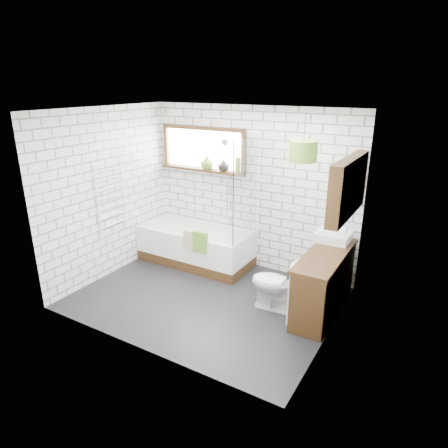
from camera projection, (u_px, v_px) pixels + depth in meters
The scene contains 22 objects.
floor at pixel (206, 298), 5.51m from camera, with size 3.40×2.60×0.01m, color black.
ceiling at pixel (203, 110), 4.67m from camera, with size 3.40×2.60×0.01m, color white.
wall_back at pixel (251, 189), 6.15m from camera, with size 3.40×0.01×2.50m, color white.
wall_front at pixel (134, 246), 4.03m from camera, with size 3.40×0.01×2.50m, color white.
wall_left at pixel (108, 194), 5.91m from camera, with size 0.01×2.60×2.50m, color white.
wall_right at pixel (337, 236), 4.27m from camera, with size 0.01×2.60×2.50m, color white.
window at pixel (202, 149), 6.33m from camera, with size 1.52×0.16×0.68m, color black.
towel_radiator at pixel (111, 197), 5.90m from camera, with size 0.06×0.52×1.00m, color white.
mirror_cabinet at pixel (348, 187), 4.67m from camera, with size 0.16×1.20×0.70m, color black.
shower_riser at pixel (227, 180), 6.27m from camera, with size 0.02×0.02×1.30m, color silver.
bathtub at pixel (196, 245), 6.51m from camera, with size 1.83×0.81×0.59m, color white.
shower_screen at pixel (245, 190), 5.73m from camera, with size 0.02×0.72×1.50m, color white.
towel_green at pixel (200, 242), 5.91m from camera, with size 0.24×0.06×0.32m, color #558126.
towel_beige at pixel (190, 240), 6.00m from camera, with size 0.21×0.05×0.27m, color tan.
vanity at pixel (324, 283), 5.08m from camera, with size 0.45×1.40×0.80m, color black.
basin at pixel (333, 236), 5.32m from camera, with size 0.44×0.39×0.13m, color white.
tap at pixel (346, 234), 5.22m from camera, with size 0.03×0.03×0.17m, color silver.
toilet at pixel (278, 284), 5.14m from camera, with size 0.70×0.40×0.71m, color white.
vase_olive at pixel (207, 163), 6.33m from camera, with size 0.21×0.21×0.22m, color olive.
vase_dark at pixel (224, 166), 6.19m from camera, with size 0.18×0.18×0.19m, color black.
bottle at pixel (237, 167), 6.07m from camera, with size 0.07×0.07×0.23m, color olive.
pendant at pixel (303, 151), 4.35m from camera, with size 0.31×0.31×0.23m, color #558126.
Camera 1 is at (2.68, -4.05, 2.82)m, focal length 32.00 mm.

